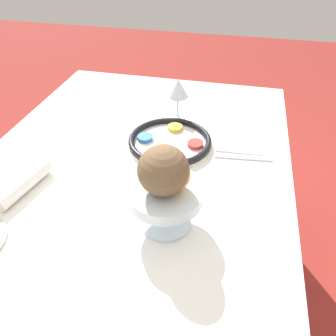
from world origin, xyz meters
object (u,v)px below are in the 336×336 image
Objects in this scene: fruit_stand at (165,197)px; orange_fruit at (171,174)px; coconut at (163,170)px; napkin_roll at (23,183)px; seder_plate at (170,141)px; wine_glass at (178,89)px.

fruit_stand is 0.07m from orange_fruit.
coconut reaches higher than napkin_roll.
seder_plate is 0.22m from wine_glass.
coconut is (0.35, 0.06, 0.16)m from seder_plate.
orange_fruit reaches higher than napkin_roll.
fruit_stand is (0.34, 0.07, 0.08)m from seder_plate.
fruit_stand is 2.10× the size of orange_fruit.
napkin_roll is (0.51, -0.34, -0.09)m from wine_glass.
wine_glass is at bearing 146.25° from napkin_roll.
orange_fruit is at bearing 85.95° from napkin_roll.
napkin_roll is at bearing -48.66° from seder_plate.
coconut is at bearing 10.08° from seder_plate.
orange_fruit is 0.02m from coconut.
coconut is 0.45m from napkin_roll.
fruit_stand is 0.95× the size of napkin_roll.
wine_glass is 1.29× the size of coconut.
orange_fruit is at bearing 9.68° from wine_glass.
coconut is at bearing 7.89° from wine_glass.
orange_fruit is at bearing 12.91° from seder_plate.
napkin_roll is at bearing -94.05° from orange_fruit.
orange_fruit is at bearing 115.78° from coconut.
wine_glass is at bearing -172.11° from coconut.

